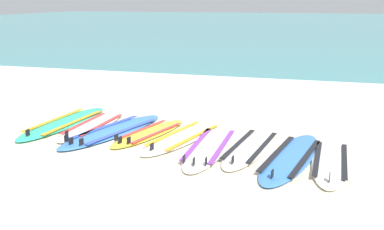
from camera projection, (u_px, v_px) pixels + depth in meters
The scene contains 12 objects.
ground_plane at pixel (156, 144), 7.24m from camera, with size 80.00×80.00×0.00m, color beige.
sea at pixel (287, 24), 40.13m from camera, with size 80.00×60.00×0.10m, color teal.
wave_foam_strip at pixel (224, 80), 12.56m from camera, with size 80.00×0.72×0.11m, color white.
surfboard_0 at pixel (64, 123), 8.36m from camera, with size 0.89×2.57×0.18m.
surfboard_1 at pixel (93, 126), 8.18m from camera, with size 0.64×2.18×0.18m.
surfboard_2 at pixel (113, 131), 7.85m from camera, with size 1.37×2.62×0.18m.
surfboard_3 at pixel (149, 133), 7.72m from camera, with size 1.05×2.03×0.18m.
surfboard_4 at pixel (183, 137), 7.51m from camera, with size 1.21×2.38×0.18m.
surfboard_5 at pixel (209, 147), 7.02m from camera, with size 0.62×2.38×0.18m.
surfboard_6 at pixel (250, 147), 6.99m from camera, with size 0.90×2.30×0.18m.
surfboard_7 at pixel (291, 157), 6.55m from camera, with size 1.11×2.54×0.18m.
surfboard_8 at pixel (331, 161), 6.38m from camera, with size 0.64×2.15×0.18m.
Camera 1 is at (2.42, -6.44, 2.36)m, focal length 40.55 mm.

